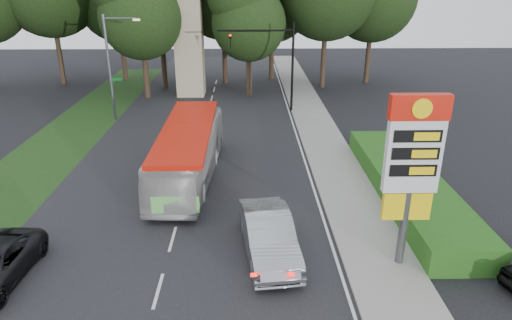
{
  "coord_description": "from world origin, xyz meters",
  "views": [
    {
      "loc": [
        3.25,
        -13.05,
        10.56
      ],
      "look_at": [
        3.69,
        7.65,
        2.2
      ],
      "focal_mm": 32.0,
      "sensor_mm": 36.0,
      "label": 1
    }
  ],
  "objects_px": {
    "traffic_signal_mast": "(276,55)",
    "monument": "(189,40)",
    "gas_station_pylon": "(413,160)",
    "streetlight_signs": "(112,63)",
    "sedan_silver": "(269,235)",
    "transit_bus": "(189,153)"
  },
  "relations": [
    {
      "from": "traffic_signal_mast",
      "to": "sedan_silver",
      "type": "xyz_separation_m",
      "value": [
        -1.58,
        -21.2,
        -3.79
      ]
    },
    {
      "from": "monument",
      "to": "transit_bus",
      "type": "height_order",
      "value": "monument"
    },
    {
      "from": "streetlight_signs",
      "to": "transit_bus",
      "type": "relative_size",
      "value": 0.74
    },
    {
      "from": "transit_bus",
      "to": "gas_station_pylon",
      "type": "bearing_deg",
      "value": -39.06
    },
    {
      "from": "monument",
      "to": "streetlight_signs",
      "type": "bearing_deg",
      "value": -121.97
    },
    {
      "from": "traffic_signal_mast",
      "to": "sedan_silver",
      "type": "bearing_deg",
      "value": -94.28
    },
    {
      "from": "traffic_signal_mast",
      "to": "sedan_silver",
      "type": "distance_m",
      "value": 21.59
    },
    {
      "from": "gas_station_pylon",
      "to": "traffic_signal_mast",
      "type": "distance_m",
      "value": 22.29
    },
    {
      "from": "gas_station_pylon",
      "to": "traffic_signal_mast",
      "type": "relative_size",
      "value": 0.95
    },
    {
      "from": "monument",
      "to": "transit_bus",
      "type": "relative_size",
      "value": 0.93
    },
    {
      "from": "streetlight_signs",
      "to": "sedan_silver",
      "type": "bearing_deg",
      "value": -60.01
    },
    {
      "from": "traffic_signal_mast",
      "to": "monument",
      "type": "xyz_separation_m",
      "value": [
        -7.68,
        6.0,
        0.43
      ]
    },
    {
      "from": "gas_station_pylon",
      "to": "monument",
      "type": "distance_m",
      "value": 30.17
    },
    {
      "from": "sedan_silver",
      "to": "gas_station_pylon",
      "type": "bearing_deg",
      "value": -15.96
    },
    {
      "from": "traffic_signal_mast",
      "to": "transit_bus",
      "type": "distance_m",
      "value": 15.02
    },
    {
      "from": "traffic_signal_mast",
      "to": "monument",
      "type": "height_order",
      "value": "monument"
    },
    {
      "from": "gas_station_pylon",
      "to": "streetlight_signs",
      "type": "distance_m",
      "value": 25.74
    },
    {
      "from": "gas_station_pylon",
      "to": "streetlight_signs",
      "type": "xyz_separation_m",
      "value": [
        -16.19,
        20.01,
        -0.01
      ]
    },
    {
      "from": "streetlight_signs",
      "to": "gas_station_pylon",
      "type": "bearing_deg",
      "value": -51.04
    },
    {
      "from": "gas_station_pylon",
      "to": "monument",
      "type": "height_order",
      "value": "monument"
    },
    {
      "from": "streetlight_signs",
      "to": "monument",
      "type": "distance_m",
      "value": 9.44
    },
    {
      "from": "gas_station_pylon",
      "to": "transit_bus",
      "type": "relative_size",
      "value": 0.63
    }
  ]
}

